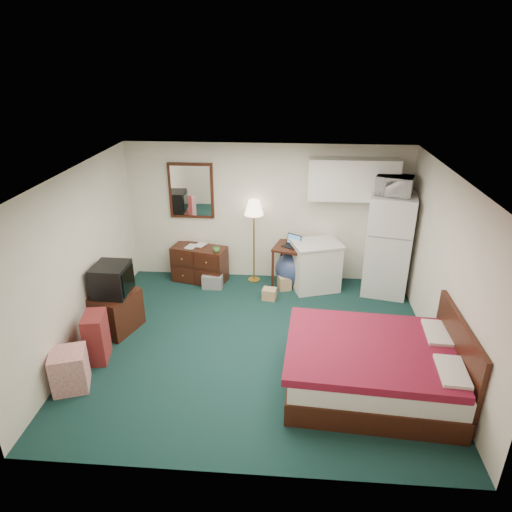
# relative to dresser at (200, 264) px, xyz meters

# --- Properties ---
(floor) EXTENTS (5.00, 4.50, 0.01)m
(floor) POSITION_rel_dresser_xyz_m (1.21, -1.97, -0.33)
(floor) COLOR black
(floor) RESTS_ON ground
(ceiling) EXTENTS (5.00, 4.50, 0.01)m
(ceiling) POSITION_rel_dresser_xyz_m (1.21, -1.97, 2.17)
(ceiling) COLOR silver
(ceiling) RESTS_ON walls
(walls) EXTENTS (5.01, 4.51, 2.50)m
(walls) POSITION_rel_dresser_xyz_m (1.21, -1.97, 0.92)
(walls) COLOR silver
(walls) RESTS_ON floor
(mirror) EXTENTS (0.80, 0.06, 1.00)m
(mirror) POSITION_rel_dresser_xyz_m (-0.14, 0.25, 1.32)
(mirror) COLOR white
(mirror) RESTS_ON walls
(upper_cabinets) EXTENTS (1.50, 0.35, 0.70)m
(upper_cabinets) POSITION_rel_dresser_xyz_m (2.66, 0.11, 1.62)
(upper_cabinets) COLOR white
(upper_cabinets) RESTS_ON walls
(headboard) EXTENTS (0.06, 1.56, 1.00)m
(headboard) POSITION_rel_dresser_xyz_m (3.67, -2.83, 0.22)
(headboard) COLOR #3A130F
(headboard) RESTS_ON walls
(dresser) EXTENTS (1.06, 0.66, 0.67)m
(dresser) POSITION_rel_dresser_xyz_m (0.00, 0.00, 0.00)
(dresser) COLOR #3A130F
(dresser) RESTS_ON floor
(floor_lamp) EXTENTS (0.42, 0.42, 1.55)m
(floor_lamp) POSITION_rel_dresser_xyz_m (1.00, 0.08, 0.44)
(floor_lamp) COLOR gold
(floor_lamp) RESTS_ON floor
(desk) EXTENTS (0.74, 0.74, 0.77)m
(desk) POSITION_rel_dresser_xyz_m (1.69, -0.04, 0.05)
(desk) COLOR #3A130F
(desk) RESTS_ON floor
(exercise_ball) EXTENTS (0.74, 0.74, 0.61)m
(exercise_ball) POSITION_rel_dresser_xyz_m (1.70, -0.01, -0.03)
(exercise_ball) COLOR navy
(exercise_ball) RESTS_ON floor
(kitchen_counter) EXTENTS (0.92, 0.80, 0.85)m
(kitchen_counter) POSITION_rel_dresser_xyz_m (2.11, -0.14, 0.09)
(kitchen_counter) COLOR white
(kitchen_counter) RESTS_ON floor
(fridge) EXTENTS (0.87, 0.87, 1.78)m
(fridge) POSITION_rel_dresser_xyz_m (3.33, -0.15, 0.56)
(fridge) COLOR silver
(fridge) RESTS_ON floor
(bed) EXTENTS (2.13, 1.71, 0.65)m
(bed) POSITION_rel_dresser_xyz_m (2.69, -2.83, -0.01)
(bed) COLOR maroon
(bed) RESTS_ON floor
(tv_stand) EXTENTS (0.80, 0.83, 0.61)m
(tv_stand) POSITION_rel_dresser_xyz_m (-0.99, -1.72, -0.03)
(tv_stand) COLOR #3A130F
(tv_stand) RESTS_ON floor
(suitcase) EXTENTS (0.34, 0.47, 0.70)m
(suitcase) POSITION_rel_dresser_xyz_m (-0.95, -2.47, 0.02)
(suitcase) COLOR maroon
(suitcase) RESTS_ON floor
(retail_box) EXTENTS (0.53, 0.53, 0.53)m
(retail_box) POSITION_rel_dresser_xyz_m (-1.07, -3.07, -0.07)
(retail_box) COLOR silver
(retail_box) RESTS_ON floor
(file_bin) EXTENTS (0.36, 0.27, 0.25)m
(file_bin) POSITION_rel_dresser_xyz_m (0.28, -0.25, -0.21)
(file_bin) COLOR gray
(file_bin) RESTS_ON floor
(cardboard_box_a) EXTENTS (0.26, 0.23, 0.19)m
(cardboard_box_a) POSITION_rel_dresser_xyz_m (1.32, -0.61, -0.24)
(cardboard_box_a) COLOR tan
(cardboard_box_a) RESTS_ON floor
(cardboard_box_b) EXTENTS (0.27, 0.30, 0.25)m
(cardboard_box_b) POSITION_rel_dresser_xyz_m (1.57, -0.21, -0.21)
(cardboard_box_b) COLOR tan
(cardboard_box_b) RESTS_ON floor
(laptop) EXTENTS (0.36, 0.35, 0.20)m
(laptop) POSITION_rel_dresser_xyz_m (1.66, -0.08, 0.53)
(laptop) COLOR black
(laptop) RESTS_ON desk
(crt_tv) EXTENTS (0.51, 0.55, 0.46)m
(crt_tv) POSITION_rel_dresser_xyz_m (-0.96, -1.71, 0.51)
(crt_tv) COLOR black
(crt_tv) RESTS_ON tv_stand
(microwave) EXTENTS (0.64, 0.48, 0.39)m
(microwave) POSITION_rel_dresser_xyz_m (3.30, -0.18, 1.64)
(microwave) COLOR silver
(microwave) RESTS_ON fridge
(book_a) EXTENTS (0.17, 0.06, 0.24)m
(book_a) POSITION_rel_dresser_xyz_m (-0.22, 0.02, 0.45)
(book_a) COLOR tan
(book_a) RESTS_ON dresser
(book_b) EXTENTS (0.18, 0.09, 0.24)m
(book_b) POSITION_rel_dresser_xyz_m (-0.07, 0.12, 0.45)
(book_b) COLOR tan
(book_b) RESTS_ON dresser
(mug) EXTENTS (0.15, 0.14, 0.12)m
(mug) POSITION_rel_dresser_xyz_m (0.35, -0.19, 0.39)
(mug) COLOR #4E873B
(mug) RESTS_ON dresser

